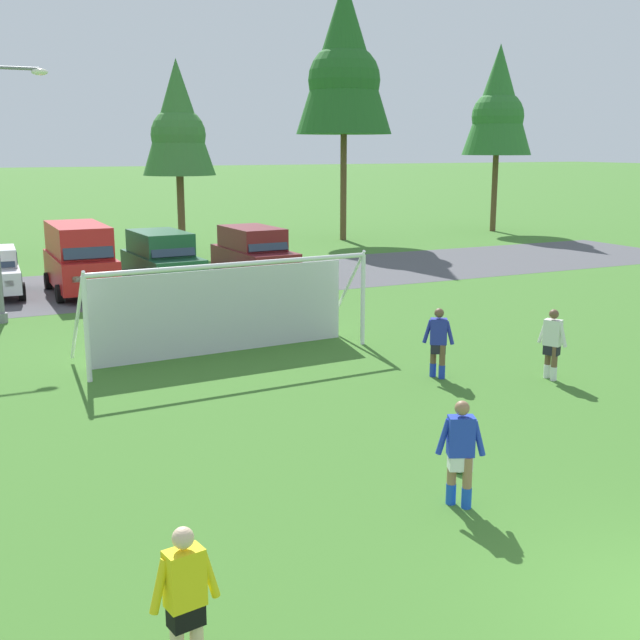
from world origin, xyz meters
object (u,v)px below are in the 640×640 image
(soccer_goal, at_px, (225,305))
(player_midfield_center, at_px, (552,344))
(soccer_ball, at_px, (460,467))
(referee, at_px, (186,603))
(player_defender_far, at_px, (438,343))
(parked_car_slot_left, at_px, (80,257))
(parked_car_slot_center, at_px, (254,254))
(parked_car_slot_center_left, at_px, (162,260))
(player_striker_near, at_px, (460,454))

(soccer_goal, relative_size, player_midfield_center, 4.58)
(soccer_ball, height_order, player_midfield_center, player_midfield_center)
(referee, height_order, player_defender_far, same)
(soccer_goal, bearing_deg, parked_car_slot_left, 100.10)
(soccer_ball, relative_size, parked_car_slot_center, 0.05)
(parked_car_slot_left, bearing_deg, parked_car_slot_center_left, -8.05)
(soccer_ball, relative_size, player_defender_far, 0.13)
(referee, xyz_separation_m, parked_car_slot_center_left, (5.57, 22.15, 0.29))
(soccer_goal, xyz_separation_m, player_defender_far, (3.73, -4.14, -0.47))
(player_defender_far, distance_m, parked_car_slot_left, 15.75)
(parked_car_slot_center_left, distance_m, parked_car_slot_center, 3.69)
(referee, xyz_separation_m, player_midfield_center, (10.56, 6.61, 0.00))
(player_striker_near, bearing_deg, soccer_goal, 91.21)
(soccer_ball, bearing_deg, parked_car_slot_center, 78.86)
(soccer_goal, height_order, player_defender_far, soccer_goal)
(player_defender_far, xyz_separation_m, parked_car_slot_center_left, (-2.71, 14.30, 0.29))
(soccer_ball, bearing_deg, soccer_goal, 96.02)
(parked_car_slot_left, height_order, parked_car_slot_center, parked_car_slot_left)
(parked_car_slot_left, height_order, parked_car_slot_center_left, parked_car_slot_left)
(soccer_ball, relative_size, soccer_goal, 0.03)
(soccer_ball, distance_m, referee, 6.33)
(player_defender_far, bearing_deg, soccer_ball, -120.16)
(parked_car_slot_center_left, bearing_deg, player_striker_near, -92.31)
(player_midfield_center, distance_m, parked_car_slot_center, 15.64)
(player_striker_near, xyz_separation_m, parked_car_slot_center_left, (0.81, 20.09, 0.29))
(soccer_ball, xyz_separation_m, parked_car_slot_center_left, (0.08, 19.09, 1.00))
(soccer_ball, xyz_separation_m, player_striker_near, (-0.73, -1.00, 0.71))
(parked_car_slot_center, bearing_deg, player_midfield_center, -85.25)
(referee, height_order, parked_car_slot_left, parked_car_slot_left)
(referee, relative_size, player_striker_near, 1.00)
(parked_car_slot_center_left, bearing_deg, parked_car_slot_center, 0.74)
(soccer_ball, height_order, parked_car_slot_center, parked_car_slot_center)
(player_midfield_center, height_order, parked_car_slot_left, parked_car_slot_left)
(soccer_ball, xyz_separation_m, parked_car_slot_left, (-2.83, 19.50, 1.23))
(soccer_ball, bearing_deg, player_striker_near, -126.19)
(soccer_goal, xyz_separation_m, parked_car_slot_center, (4.71, 10.20, -0.18))
(soccer_goal, height_order, player_striker_near, soccer_goal)
(referee, height_order, player_midfield_center, same)
(soccer_ball, relative_size, player_striker_near, 0.13)
(player_striker_near, bearing_deg, parked_car_slot_center, 77.41)
(player_midfield_center, distance_m, parked_car_slot_left, 17.80)
(parked_car_slot_center_left, bearing_deg, player_defender_far, -79.29)
(soccer_goal, xyz_separation_m, player_striker_near, (0.21, -9.94, -0.47))
(player_striker_near, bearing_deg, parked_car_slot_center_left, 87.69)
(soccer_goal, bearing_deg, soccer_ball, -83.98)
(soccer_goal, height_order, referee, soccer_goal)
(player_striker_near, bearing_deg, player_midfield_center, 38.19)
(player_striker_near, distance_m, parked_car_slot_center, 20.64)
(player_striker_near, relative_size, parked_car_slot_center_left, 0.35)
(player_striker_near, distance_m, player_midfield_center, 7.37)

